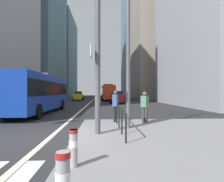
{
  "coord_description": "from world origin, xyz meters",
  "views": [
    {
      "loc": [
        2.04,
        -7.45,
        1.79
      ],
      "look_at": [
        4.09,
        32.65,
        2.01
      ],
      "focal_mm": 30.71,
      "sensor_mm": 36.0,
      "label": 1
    }
  ],
  "objects_px": {
    "city_bus_blue_oncoming": "(38,91)",
    "pedestrian_walking": "(115,104)",
    "car_receding_far": "(108,95)",
    "street_lamp_post": "(128,15)",
    "pedestrian_waiting": "(145,105)",
    "bollard_left": "(73,146)",
    "traffic_signal_gantry": "(41,32)",
    "car_oncoming_far": "(50,96)",
    "car_oncoming_mid": "(78,96)",
    "city_bus_red_receding": "(108,92)",
    "car_receding_near": "(117,97)"
  },
  "relations": [
    {
      "from": "city_bus_blue_oncoming",
      "to": "car_receding_near",
      "type": "relative_size",
      "value": 2.41
    },
    {
      "from": "city_bus_blue_oncoming",
      "to": "street_lamp_post",
      "type": "height_order",
      "value": "street_lamp_post"
    },
    {
      "from": "car_receding_far",
      "to": "street_lamp_post",
      "type": "distance_m",
      "value": 47.92
    },
    {
      "from": "pedestrian_waiting",
      "to": "bollard_left",
      "type": "bearing_deg",
      "value": -115.94
    },
    {
      "from": "city_bus_red_receding",
      "to": "car_oncoming_far",
      "type": "distance_m",
      "value": 12.22
    },
    {
      "from": "traffic_signal_gantry",
      "to": "bollard_left",
      "type": "height_order",
      "value": "traffic_signal_gantry"
    },
    {
      "from": "car_oncoming_mid",
      "to": "pedestrian_walking",
      "type": "xyz_separation_m",
      "value": [
        5.81,
        -30.67,
        0.13
      ]
    },
    {
      "from": "city_bus_blue_oncoming",
      "to": "car_oncoming_mid",
      "type": "xyz_separation_m",
      "value": [
        0.29,
        24.8,
        -0.85
      ]
    },
    {
      "from": "car_oncoming_mid",
      "to": "street_lamp_post",
      "type": "distance_m",
      "value": 33.44
    },
    {
      "from": "pedestrian_waiting",
      "to": "pedestrian_walking",
      "type": "xyz_separation_m",
      "value": [
        -1.57,
        0.3,
        0.06
      ]
    },
    {
      "from": "city_bus_red_receding",
      "to": "car_oncoming_mid",
      "type": "bearing_deg",
      "value": -179.38
    },
    {
      "from": "city_bus_blue_oncoming",
      "to": "car_oncoming_mid",
      "type": "distance_m",
      "value": 24.81
    },
    {
      "from": "city_bus_red_receding",
      "to": "car_receding_near",
      "type": "relative_size",
      "value": 2.46
    },
    {
      "from": "traffic_signal_gantry",
      "to": "bollard_left",
      "type": "relative_size",
      "value": 8.06
    },
    {
      "from": "bollard_left",
      "to": "car_oncoming_far",
      "type": "bearing_deg",
      "value": 105.79
    },
    {
      "from": "city_bus_red_receding",
      "to": "car_receding_near",
      "type": "distance_m",
      "value": 11.63
    },
    {
      "from": "pedestrian_waiting",
      "to": "city_bus_red_receding",
      "type": "bearing_deg",
      "value": 92.01
    },
    {
      "from": "city_bus_red_receding",
      "to": "pedestrian_walking",
      "type": "distance_m",
      "value": 30.75
    },
    {
      "from": "car_oncoming_far",
      "to": "pedestrian_walking",
      "type": "height_order",
      "value": "car_oncoming_far"
    },
    {
      "from": "car_oncoming_far",
      "to": "traffic_signal_gantry",
      "type": "xyz_separation_m",
      "value": [
        7.02,
        -27.77,
        3.15
      ]
    },
    {
      "from": "car_receding_far",
      "to": "pedestrian_walking",
      "type": "relative_size",
      "value": 2.37
    },
    {
      "from": "bollard_left",
      "to": "pedestrian_waiting",
      "type": "distance_m",
      "value": 6.7
    },
    {
      "from": "pedestrian_walking",
      "to": "car_oncoming_far",
      "type": "bearing_deg",
      "value": 112.28
    },
    {
      "from": "car_receding_near",
      "to": "car_receding_far",
      "type": "bearing_deg",
      "value": 91.32
    },
    {
      "from": "city_bus_red_receding",
      "to": "pedestrian_waiting",
      "type": "distance_m",
      "value": 31.07
    },
    {
      "from": "city_bus_red_receding",
      "to": "pedestrian_waiting",
      "type": "height_order",
      "value": "city_bus_red_receding"
    },
    {
      "from": "street_lamp_post",
      "to": "car_oncoming_far",
      "type": "bearing_deg",
      "value": 111.66
    },
    {
      "from": "car_receding_far",
      "to": "bollard_left",
      "type": "height_order",
      "value": "car_receding_far"
    },
    {
      "from": "car_receding_far",
      "to": "car_oncoming_far",
      "type": "bearing_deg",
      "value": -117.68
    },
    {
      "from": "car_receding_near",
      "to": "car_oncoming_far",
      "type": "xyz_separation_m",
      "value": [
        -11.66,
        5.57,
        -0.0
      ]
    },
    {
      "from": "car_oncoming_mid",
      "to": "car_oncoming_far",
      "type": "xyz_separation_m",
      "value": [
        -4.33,
        -5.91,
        -0.0
      ]
    },
    {
      "from": "city_bus_blue_oncoming",
      "to": "car_oncoming_far",
      "type": "bearing_deg",
      "value": 102.07
    },
    {
      "from": "city_bus_blue_oncoming",
      "to": "pedestrian_walking",
      "type": "height_order",
      "value": "city_bus_blue_oncoming"
    },
    {
      "from": "bollard_left",
      "to": "traffic_signal_gantry",
      "type": "bearing_deg",
      "value": 118.08
    },
    {
      "from": "city_bus_red_receding",
      "to": "car_oncoming_mid",
      "type": "distance_m",
      "value": 6.35
    },
    {
      "from": "car_receding_far",
      "to": "pedestrian_walking",
      "type": "height_order",
      "value": "car_receding_far"
    },
    {
      "from": "city_bus_blue_oncoming",
      "to": "car_receding_far",
      "type": "distance_m",
      "value": 40.57
    },
    {
      "from": "pedestrian_walking",
      "to": "bollard_left",
      "type": "bearing_deg",
      "value": -102.12
    },
    {
      "from": "city_bus_red_receding",
      "to": "car_oncoming_far",
      "type": "xyz_separation_m",
      "value": [
        -10.62,
        -5.98,
        -0.85
      ]
    },
    {
      "from": "street_lamp_post",
      "to": "car_receding_far",
      "type": "bearing_deg",
      "value": 89.45
    },
    {
      "from": "street_lamp_post",
      "to": "bollard_left",
      "type": "bearing_deg",
      "value": -112.2
    },
    {
      "from": "city_bus_blue_oncoming",
      "to": "pedestrian_waiting",
      "type": "distance_m",
      "value": 9.88
    },
    {
      "from": "city_bus_red_receding",
      "to": "car_receding_near",
      "type": "height_order",
      "value": "city_bus_red_receding"
    },
    {
      "from": "street_lamp_post",
      "to": "bollard_left",
      "type": "distance_m",
      "value": 6.68
    },
    {
      "from": "city_bus_red_receding",
      "to": "traffic_signal_gantry",
      "type": "xyz_separation_m",
      "value": [
        -3.6,
        -33.74,
        2.3
      ]
    },
    {
      "from": "car_receding_far",
      "to": "traffic_signal_gantry",
      "type": "distance_m",
      "value": 49.1
    },
    {
      "from": "traffic_signal_gantry",
      "to": "car_receding_far",
      "type": "bearing_deg",
      "value": 85.29
    },
    {
      "from": "city_bus_blue_oncoming",
      "to": "pedestrian_waiting",
      "type": "xyz_separation_m",
      "value": [
        7.67,
        -6.17,
        -0.77
      ]
    },
    {
      "from": "city_bus_blue_oncoming",
      "to": "pedestrian_walking",
      "type": "distance_m",
      "value": 8.5
    },
    {
      "from": "car_oncoming_mid",
      "to": "car_oncoming_far",
      "type": "relative_size",
      "value": 1.06
    }
  ]
}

